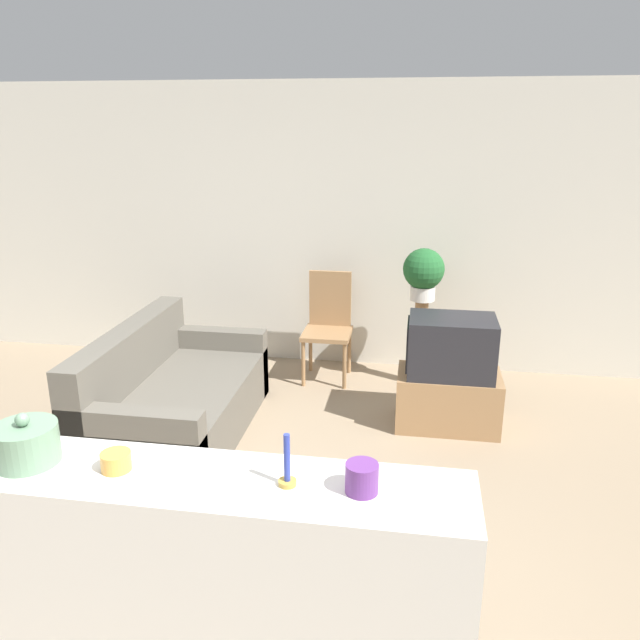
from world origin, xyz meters
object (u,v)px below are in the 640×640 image
object	(u,v)px
potted_plant	(424,272)
decorative_bowl	(26,444)
television	(451,346)
wooden_chair	(328,321)
couch	(173,400)

from	to	relation	value
potted_plant	decorative_bowl	bearing A→B (deg)	-114.71
television	potted_plant	world-z (taller)	potted_plant
potted_plant	decorative_bowl	size ratio (longest dim) A/B	1.81
television	potted_plant	size ratio (longest dim) A/B	1.44
television	wooden_chair	xyz separation A→B (m)	(-1.08, 0.86, -0.13)
potted_plant	television	bearing A→B (deg)	-74.24
wooden_chair	television	bearing A→B (deg)	-38.51
couch	potted_plant	xyz separation A→B (m)	(1.87, 1.29, 0.78)
potted_plant	decorative_bowl	distance (m)	3.77
television	wooden_chair	bearing A→B (deg)	141.49
wooden_chair	potted_plant	xyz separation A→B (m)	(0.86, -0.06, 0.52)
wooden_chair	potted_plant	world-z (taller)	potted_plant
wooden_chair	potted_plant	size ratio (longest dim) A/B	2.15
television	wooden_chair	size ratio (longest dim) A/B	0.67
couch	wooden_chair	bearing A→B (deg)	52.99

